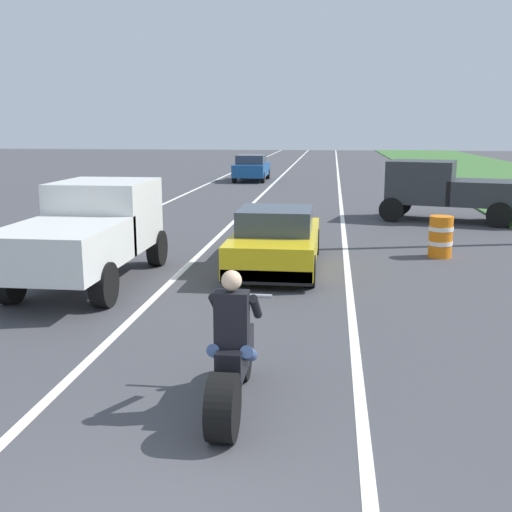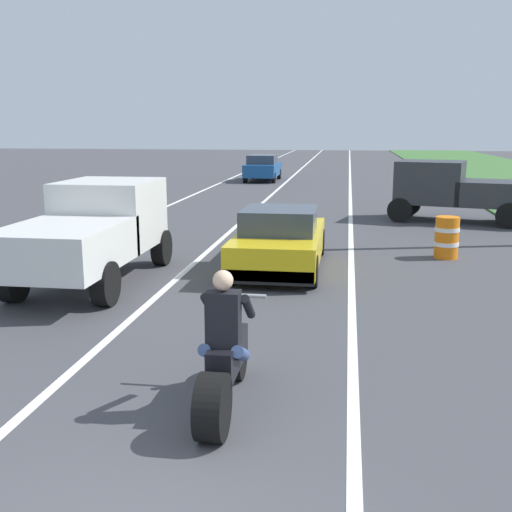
{
  "view_description": "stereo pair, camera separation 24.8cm",
  "coord_description": "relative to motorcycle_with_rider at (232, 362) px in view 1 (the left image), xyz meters",
  "views": [
    {
      "loc": [
        1.41,
        -3.71,
        3.11
      ],
      "look_at": [
        0.19,
        6.26,
        1.0
      ],
      "focal_mm": 43.44,
      "sensor_mm": 36.0,
      "label": 1
    },
    {
      "loc": [
        1.66,
        -3.68,
        3.11
      ],
      "look_at": [
        0.19,
        6.26,
        1.0
      ],
      "focal_mm": 43.44,
      "sensor_mm": 36.0,
      "label": 2
    }
  ],
  "objects": [
    {
      "name": "lane_stripe_left_solid",
      "position": [
        -5.78,
        17.44,
        -0.59
      ],
      "size": [
        0.14,
        120.0,
        0.01
      ],
      "primitive_type": "cube",
      "color": "white",
      "rests_on": "ground"
    },
    {
      "name": "lane_stripe_right_solid",
      "position": [
        1.42,
        17.44,
        -0.59
      ],
      "size": [
        0.14,
        120.0,
        0.01
      ],
      "primitive_type": "cube",
      "color": "white",
      "rests_on": "ground"
    },
    {
      "name": "lane_stripe_centre_dashed",
      "position": [
        -2.18,
        17.44,
        -0.59
      ],
      "size": [
        0.14,
        120.0,
        0.01
      ],
      "primitive_type": "cube",
      "color": "white",
      "rests_on": "ground"
    },
    {
      "name": "motorcycle_with_rider",
      "position": [
        0.0,
        0.0,
        0.0
      ],
      "size": [
        0.7,
        2.21,
        1.62
      ],
      "color": "black",
      "rests_on": "ground"
    },
    {
      "name": "sports_car_yellow",
      "position": [
        -0.17,
        7.14,
        0.04
      ],
      "size": [
        1.84,
        4.3,
        1.37
      ],
      "color": "yellow",
      "rests_on": "ground"
    },
    {
      "name": "pickup_truck_left_lane_white",
      "position": [
        -3.75,
        5.4,
        0.51
      ],
      "size": [
        2.02,
        4.8,
        1.98
      ],
      "color": "silver",
      "rests_on": "ground"
    },
    {
      "name": "pickup_truck_right_shoulder_dark_grey",
      "position": [
        4.91,
        14.93,
        0.51
      ],
      "size": [
        5.14,
        3.14,
        1.98
      ],
      "color": "#2D3035",
      "rests_on": "ground"
    },
    {
      "name": "construction_barrel_nearest",
      "position": [
        3.66,
        8.86,
        -0.09
      ],
      "size": [
        0.58,
        0.58,
        1.0
      ],
      "color": "orange",
      "rests_on": "ground"
    },
    {
      "name": "distant_car_far_ahead",
      "position": [
        -3.62,
        29.53,
        0.18
      ],
      "size": [
        1.8,
        4.0,
        1.5
      ],
      "color": "#194C8C",
      "rests_on": "ground"
    }
  ]
}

